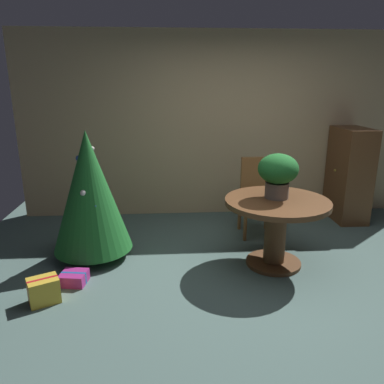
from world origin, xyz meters
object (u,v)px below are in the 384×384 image
round_dining_table (276,219)px  flower_vase (278,172)px  gift_box_gold (44,291)px  holiday_tree (90,191)px  gift_box_purple (74,278)px  wooden_chair_far (256,193)px  wooden_cabinet (349,175)px

round_dining_table → flower_vase: bearing=83.2°
gift_box_gold → holiday_tree: bearing=72.6°
round_dining_table → gift_box_purple: 2.14m
wooden_chair_far → holiday_tree: 2.07m
holiday_tree → gift_box_gold: (-0.28, -0.90, -0.66)m
flower_vase → wooden_chair_far: (-0.01, 0.85, -0.47)m
flower_vase → gift_box_purple: 2.31m
gift_box_gold → wooden_chair_far: bearing=33.6°
holiday_tree → wooden_cabinet: holiday_tree is taller
round_dining_table → wooden_cabinet: size_ratio=0.83×
gift_box_gold → wooden_cabinet: wooden_cabinet is taller
round_dining_table → wooden_cabinet: (1.43, 1.35, 0.13)m
round_dining_table → gift_box_gold: size_ratio=3.41×
holiday_tree → gift_box_purple: size_ratio=5.23×
holiday_tree → gift_box_gold: bearing=-107.4°
wooden_cabinet → gift_box_gold: bearing=-152.4°
gift_box_gold → gift_box_purple: gift_box_gold is taller
round_dining_table → holiday_tree: bearing=170.8°
round_dining_table → holiday_tree: 2.01m
wooden_chair_far → holiday_tree: bearing=-163.1°
flower_vase → wooden_cabinet: wooden_cabinet is taller
wooden_chair_far → wooden_cabinet: size_ratio=0.75×
wooden_chair_far → gift_box_purple: 2.43m
holiday_tree → flower_vase: bearing=-7.3°
round_dining_table → wooden_cabinet: 1.97m
wooden_chair_far → gift_box_purple: size_ratio=3.59×
gift_box_gold → wooden_cabinet: size_ratio=0.24×
gift_box_gold → gift_box_purple: (0.19, 0.31, -0.06)m
wooden_chair_far → holiday_tree: (-1.97, -0.60, 0.23)m
gift_box_gold → round_dining_table: bearing=14.4°
gift_box_gold → gift_box_purple: size_ratio=1.16×
round_dining_table → gift_box_purple: bearing=-172.7°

